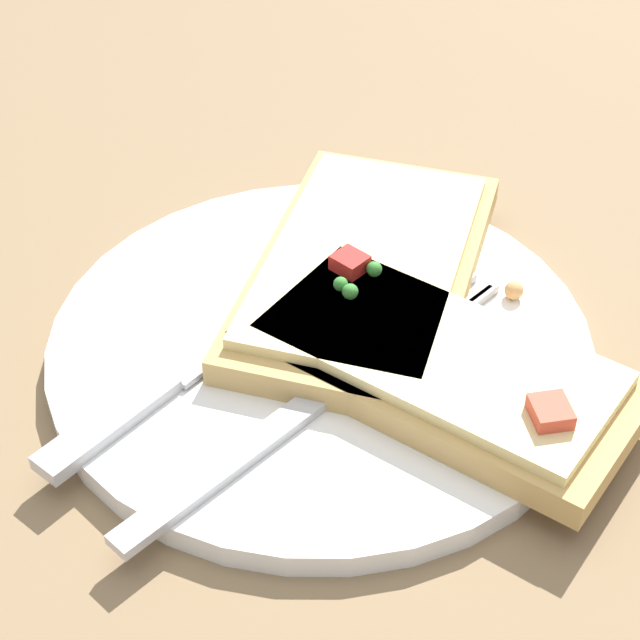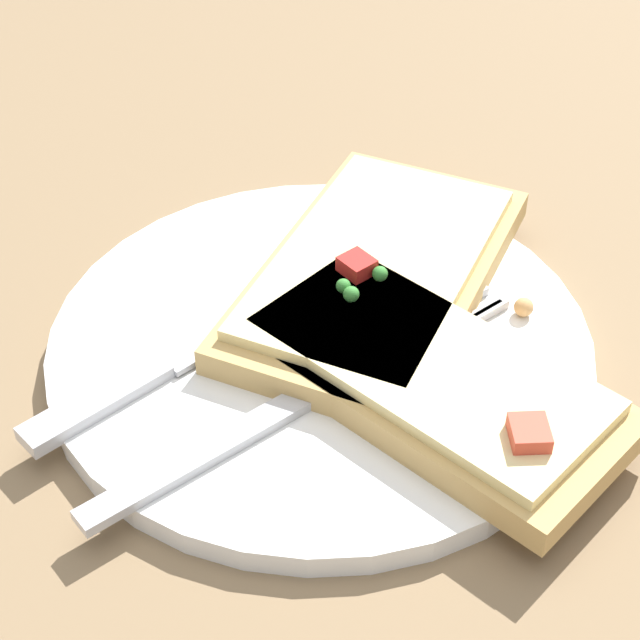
{
  "view_description": "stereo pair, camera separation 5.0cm",
  "coord_description": "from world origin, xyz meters",
  "px_view_note": "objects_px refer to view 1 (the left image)",
  "views": [
    {
      "loc": [
        0.36,
        -0.11,
        0.35
      ],
      "look_at": [
        0.0,
        0.0,
        0.02
      ],
      "focal_mm": 60.0,
      "sensor_mm": 36.0,
      "label": 1
    },
    {
      "loc": [
        0.37,
        -0.06,
        0.35
      ],
      "look_at": [
        0.0,
        0.0,
        0.02
      ],
      "focal_mm": 60.0,
      "sensor_mm": 36.0,
      "label": 2
    }
  ],
  "objects_px": {
    "knife": "(182,369)",
    "pizza_slice_main": "(366,268)",
    "pizza_slice_corner": "(439,366)",
    "plate": "(320,345)",
    "fork": "(342,381)"
  },
  "relations": [
    {
      "from": "pizza_slice_main",
      "to": "pizza_slice_corner",
      "type": "distance_m",
      "value": 0.08
    },
    {
      "from": "pizza_slice_corner",
      "to": "pizza_slice_main",
      "type": "bearing_deg",
      "value": 148.49
    },
    {
      "from": "plate",
      "to": "knife",
      "type": "height_order",
      "value": "knife"
    },
    {
      "from": "knife",
      "to": "pizza_slice_corner",
      "type": "bearing_deg",
      "value": -52.82
    },
    {
      "from": "fork",
      "to": "pizza_slice_corner",
      "type": "relative_size",
      "value": 1.1
    },
    {
      "from": "plate",
      "to": "knife",
      "type": "relative_size",
      "value": 1.52
    },
    {
      "from": "fork",
      "to": "plate",
      "type": "bearing_deg",
      "value": 60.38
    },
    {
      "from": "plate",
      "to": "fork",
      "type": "height_order",
      "value": "fork"
    },
    {
      "from": "plate",
      "to": "pizza_slice_main",
      "type": "height_order",
      "value": "pizza_slice_main"
    },
    {
      "from": "knife",
      "to": "pizza_slice_corner",
      "type": "height_order",
      "value": "pizza_slice_corner"
    },
    {
      "from": "plate",
      "to": "pizza_slice_corner",
      "type": "xyz_separation_m",
      "value": [
        0.04,
        0.04,
        0.02
      ]
    },
    {
      "from": "knife",
      "to": "pizza_slice_main",
      "type": "xyz_separation_m",
      "value": [
        -0.04,
        0.1,
        0.01
      ]
    },
    {
      "from": "pizza_slice_corner",
      "to": "knife",
      "type": "bearing_deg",
      "value": -147.36
    },
    {
      "from": "knife",
      "to": "pizza_slice_corner",
      "type": "distance_m",
      "value": 0.12
    },
    {
      "from": "pizza_slice_corner",
      "to": "plate",
      "type": "bearing_deg",
      "value": -174.89
    }
  ]
}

